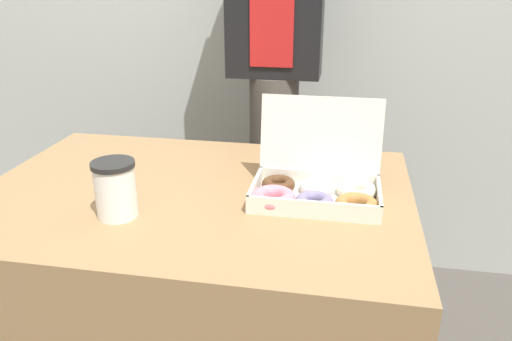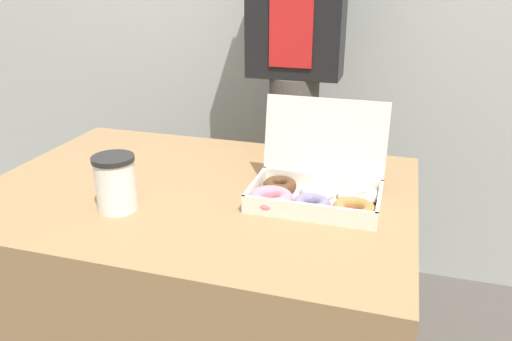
% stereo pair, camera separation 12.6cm
% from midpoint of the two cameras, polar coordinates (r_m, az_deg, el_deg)
% --- Properties ---
extents(table, '(1.15, 0.81, 0.77)m').
position_cam_midpoint_polar(table, '(1.55, -8.81, -15.44)').
color(table, '#99754C').
rests_on(table, ground_plane).
extents(donut_box, '(0.35, 0.26, 0.24)m').
position_cam_midpoint_polar(donut_box, '(1.26, 4.08, -1.97)').
color(donut_box, white).
rests_on(donut_box, table).
extents(coffee_cup, '(0.10, 0.10, 0.14)m').
position_cam_midpoint_polar(coffee_cup, '(1.23, -18.63, -2.08)').
color(coffee_cup, white).
rests_on(coffee_cup, table).
extents(person_customer, '(0.34, 0.23, 1.79)m').
position_cam_midpoint_polar(person_customer, '(1.89, 0.20, 13.60)').
color(person_customer, '#4C4742').
rests_on(person_customer, ground_plane).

